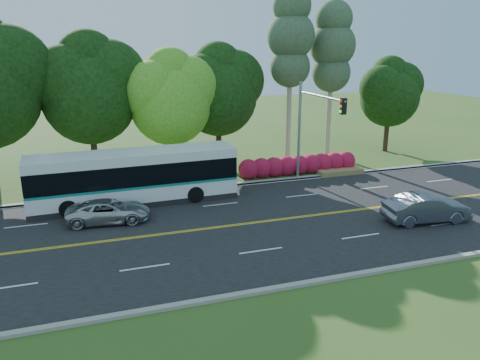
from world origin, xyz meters
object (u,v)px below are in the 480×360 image
object	(u,v)px
sedan	(427,208)
traffic_signal	(312,119)
transit_bus	(134,178)
suv	(108,211)

from	to	relation	value
sedan	traffic_signal	bearing A→B (deg)	27.48
traffic_signal	transit_bus	bearing A→B (deg)	179.64
traffic_signal	suv	bearing A→B (deg)	-168.74
suv	traffic_signal	bearing A→B (deg)	-72.13
traffic_signal	transit_bus	xyz separation A→B (m)	(-11.88, 0.08, -3.04)
traffic_signal	transit_bus	size ratio (longest dim) A/B	0.56
traffic_signal	sedan	distance (m)	9.60
traffic_signal	suv	distance (m)	14.49
sedan	suv	xyz separation A→B (m)	(-16.71, 5.51, -0.16)
sedan	suv	world-z (taller)	sedan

